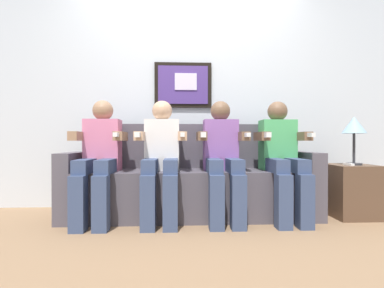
{
  "coord_description": "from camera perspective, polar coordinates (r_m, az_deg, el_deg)",
  "views": [
    {
      "loc": [
        -0.11,
        -2.38,
        0.72
      ],
      "look_at": [
        0.0,
        0.15,
        0.7
      ],
      "focal_mm": 26.1,
      "sensor_mm": 36.0,
      "label": 1
    }
  ],
  "objects": [
    {
      "name": "table_lamp",
      "position": [
        3.06,
        30.2,
        2.98
      ],
      "size": [
        0.22,
        0.22,
        0.46
      ],
      "color": "#333338",
      "rests_on": "side_table_right"
    },
    {
      "name": "person_left_center",
      "position": [
        2.55,
        -6.28,
        -2.11
      ],
      "size": [
        0.46,
        0.56,
        1.11
      ],
      "color": "white",
      "rests_on": "ground_plane"
    },
    {
      "name": "person_leftmost",
      "position": [
        2.65,
        -18.4,
        -2.05
      ],
      "size": [
        0.46,
        0.56,
        1.11
      ],
      "color": "pink",
      "rests_on": "ground_plane"
    },
    {
      "name": "side_table_right",
      "position": [
        3.12,
        29.77,
        -8.27
      ],
      "size": [
        0.4,
        0.4,
        0.5
      ],
      "color": "brown",
      "rests_on": "ground_plane"
    },
    {
      "name": "couch",
      "position": [
        2.74,
        -0.17,
        -8.09
      ],
      "size": [
        2.37,
        0.58,
        0.9
      ],
      "color": "#514C56",
      "rests_on": "ground_plane"
    },
    {
      "name": "back_wall_assembly",
      "position": [
        3.2,
        -0.54,
        10.92
      ],
      "size": [
        4.77,
        0.1,
        2.6
      ],
      "color": "silver",
      "rests_on": "ground_plane"
    },
    {
      "name": "person_rightmost",
      "position": [
        2.72,
        17.9,
        -1.98
      ],
      "size": [
        0.46,
        0.56,
        1.11
      ],
      "color": "#4CB266",
      "rests_on": "ground_plane"
    },
    {
      "name": "person_right_center",
      "position": [
        2.58,
        6.2,
        -2.09
      ],
      "size": [
        0.46,
        0.56,
        1.11
      ],
      "color": "#8C59A5",
      "rests_on": "ground_plane"
    },
    {
      "name": "spare_remote_on_table",
      "position": [
        3.0,
        29.34,
        -3.62
      ],
      "size": [
        0.04,
        0.13,
        0.02
      ],
      "primitive_type": "cube",
      "color": "white",
      "rests_on": "side_table_right"
    },
    {
      "name": "ground_plane",
      "position": [
        2.49,
        0.16,
        -16.34
      ],
      "size": [
        6.21,
        6.21,
        0.0
      ],
      "primitive_type": "plane",
      "color": "#8C6B4C"
    }
  ]
}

